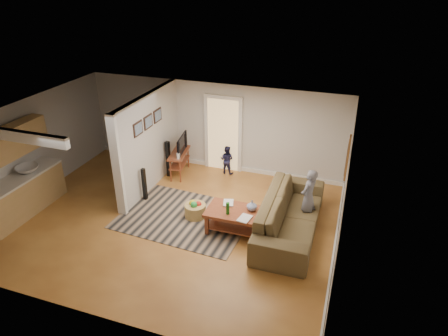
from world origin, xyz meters
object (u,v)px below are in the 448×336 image
Objects in this scene: sofa at (289,231)px; speaker_left at (144,184)px; coffee_table at (238,215)px; tv_console at (180,154)px; child at (305,222)px; toddler at (227,173)px; toy_basket at (195,210)px; speaker_right at (168,159)px.

speaker_left is at bearing 86.78° from sofa.
tv_console is at bearing 138.43° from coffee_table.
speaker_left is (-2.62, 0.54, 0.02)m from coffee_table.
child is 1.63× the size of toddler.
tv_console is 2.28m from toy_basket.
toddler is (-1.14, 2.60, -0.42)m from coffee_table.
child is 3.07m from toddler.
speaker_right is 0.77× the size of child.
coffee_table is 2.73× the size of toy_basket.
tv_console reaches higher than child.
sofa is at bearing -20.01° from speaker_right.
tv_console is at bearing 38.04° from speaker_right.
toddler is at bearing 44.31° from sofa.
toy_basket is 2.38m from toddler.
sofa is 3.90m from tv_console.
tv_console reaches higher than toy_basket.
speaker_right reaches higher than toddler.
toddler is (-2.22, 2.23, 0.00)m from sofa.
toddler is (-0.01, 2.37, -0.18)m from toy_basket.
toddler is at bearing 27.50° from speaker_right.
sofa is at bearing 1.29° from speaker_left.
child is at bearing 149.89° from toddler.
coffee_table is 1.31× the size of speaker_right.
sofa is 2.63× the size of tv_console.
speaker_left is 1.75× the size of toy_basket.
speaker_right is at bearing 143.99° from coffee_table.
speaker_left is 1.55m from toy_basket.
coffee_table is at bearing -51.47° from tv_console.
speaker_right is at bearing 66.90° from sofa.
tv_console reaches higher than toddler.
sofa is at bearing 139.82° from toddler.
speaker_right is (-3.70, 1.54, 0.52)m from sofa.
tv_console is (-3.44, 1.72, 0.62)m from sofa.
coffee_table reaches higher than toddler.
sofa is 2.20× the size of child.
child is (1.38, 0.83, -0.42)m from coffee_table.
coffee_table is 1.66m from child.
toddler is at bearing 113.68° from coffee_table.
child is (4.00, -1.07, -0.52)m from speaker_right.
coffee_table reaches higher than sofa.
tv_console is 2.27× the size of toy_basket.
speaker_right reaches higher than coffee_table.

